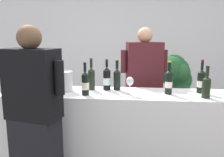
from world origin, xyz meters
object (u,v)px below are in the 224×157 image
at_px(person_guest, 35,126).
at_px(potted_shrub, 175,80).
at_px(wine_bottle_5, 117,78).
at_px(wine_bottle_4, 91,78).
at_px(ice_bucket, 63,81).
at_px(wine_bottle_6, 38,83).
at_px(wine_bottle_1, 169,82).
at_px(wine_bottle_3, 201,81).
at_px(wine_bottle_8, 206,86).
at_px(wine_bottle_2, 85,83).
at_px(person_server, 143,95).
at_px(wine_glass, 130,82).
at_px(wine_bottle_7, 38,81).
at_px(wine_bottle_0, 107,79).

xyz_separation_m(person_guest, potted_shrub, (1.50, 1.85, 0.08)).
distance_m(wine_bottle_5, person_guest, 0.98).
xyz_separation_m(wine_bottle_4, ice_bucket, (-0.29, -0.09, -0.03)).
relative_size(wine_bottle_5, wine_bottle_6, 1.07).
relative_size(wine_bottle_5, potted_shrub, 0.26).
bearing_deg(potted_shrub, wine_bottle_5, -124.23).
distance_m(wine_bottle_1, wine_bottle_3, 0.35).
xyz_separation_m(wine_bottle_4, person_guest, (-0.39, -0.63, -0.32)).
bearing_deg(wine_bottle_5, wine_bottle_8, -15.30).
height_order(wine_bottle_2, wine_bottle_5, wine_bottle_5).
distance_m(wine_bottle_8, potted_shrub, 1.47).
bearing_deg(wine_bottle_8, person_server, 128.33).
height_order(wine_bottle_5, person_server, person_server).
bearing_deg(person_guest, wine_bottle_2, 46.30).
bearing_deg(wine_bottle_6, wine_glass, 4.33).
relative_size(wine_bottle_4, wine_bottle_5, 1.03).
relative_size(wine_bottle_1, wine_bottle_7, 1.06).
bearing_deg(wine_bottle_0, person_guest, -131.35).
bearing_deg(wine_bottle_8, wine_bottle_5, 164.70).
height_order(wine_bottle_0, ice_bucket, wine_bottle_0).
bearing_deg(wine_bottle_3, wine_glass, -168.07).
relative_size(wine_bottle_8, person_server, 0.18).
bearing_deg(potted_shrub, wine_bottle_4, -132.08).
bearing_deg(wine_glass, wine_bottle_3, 11.93).
height_order(wine_bottle_1, person_guest, person_guest).
bearing_deg(wine_bottle_1, wine_bottle_8, -19.36).
bearing_deg(potted_shrub, person_guest, -128.95).
bearing_deg(wine_bottle_1, ice_bucket, 178.89).
distance_m(wine_bottle_0, potted_shrub, 1.55).
xyz_separation_m(wine_bottle_1, wine_bottle_2, (-0.84, -0.13, -0.01)).
distance_m(wine_bottle_4, wine_bottle_8, 1.18).
bearing_deg(wine_bottle_7, person_guest, -71.80).
bearing_deg(wine_bottle_1, wine_bottle_0, 169.74).
xyz_separation_m(wine_bottle_0, person_server, (0.42, 0.48, -0.31)).
bearing_deg(wine_bottle_6, wine_bottle_1, 6.30).
height_order(wine_bottle_1, person_server, person_server).
relative_size(wine_bottle_3, potted_shrub, 0.27).
distance_m(wine_bottle_2, wine_bottle_8, 1.18).
distance_m(wine_bottle_1, wine_bottle_2, 0.85).
distance_m(wine_bottle_3, person_guest, 1.70).
relative_size(wine_bottle_0, person_server, 0.20).
relative_size(wine_bottle_3, wine_bottle_7, 1.10).
xyz_separation_m(wine_bottle_5, wine_bottle_8, (0.88, -0.24, -0.01)).
xyz_separation_m(wine_bottle_8, potted_shrub, (-0.06, 1.45, -0.22)).
height_order(person_server, person_guest, person_server).
bearing_deg(ice_bucket, wine_bottle_8, -5.55).
relative_size(wine_bottle_3, wine_bottle_4, 1.01).
distance_m(person_server, person_guest, 1.49).
bearing_deg(wine_bottle_3, wine_bottle_0, 177.81).
xyz_separation_m(wine_bottle_4, wine_glass, (0.43, -0.18, -0.00)).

